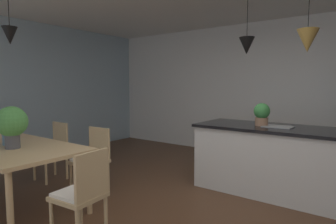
{
  "coord_description": "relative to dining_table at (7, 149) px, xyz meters",
  "views": [
    {
      "loc": [
        1.55,
        -2.53,
        1.45
      ],
      "look_at": [
        -0.45,
        0.16,
        1.14
      ],
      "focal_mm": 30.84,
      "sensor_mm": 36.0,
      "label": 1
    }
  ],
  "objects": [
    {
      "name": "ground_plane",
      "position": [
        2.0,
        0.96,
        -0.71
      ],
      "size": [
        10.0,
        8.4,
        0.04
      ],
      "primitive_type": "cube",
      "color": "#4C301E"
    },
    {
      "name": "wall_back_kitchen",
      "position": [
        2.0,
        4.22,
        0.66
      ],
      "size": [
        10.0,
        0.12,
        2.7
      ],
      "primitive_type": "cube",
      "color": "white",
      "rests_on": "ground_plane"
    },
    {
      "name": "window_wall_left_glazing",
      "position": [
        -2.06,
        0.96,
        0.66
      ],
      "size": [
        0.06,
        8.4,
        2.7
      ],
      "primitive_type": "cube",
      "color": "#9EB7C6",
      "rests_on": "ground_plane"
    },
    {
      "name": "dining_table",
      "position": [
        0.0,
        0.0,
        0.0
      ],
      "size": [
        2.09,
        1.02,
        0.75
      ],
      "color": "tan",
      "rests_on": "ground_plane"
    },
    {
      "name": "chair_far_right",
      "position": [
        0.47,
        0.88,
        -0.21
      ],
      "size": [
        0.42,
        0.42,
        0.87
      ],
      "color": "tan",
      "rests_on": "ground_plane"
    },
    {
      "name": "chair_far_left",
      "position": [
        -0.47,
        0.88,
        -0.21
      ],
      "size": [
        0.41,
        0.41,
        0.87
      ],
      "color": "tan",
      "rests_on": "ground_plane"
    },
    {
      "name": "chair_kitchen_end",
      "position": [
        1.42,
        0.0,
        -0.21
      ],
      "size": [
        0.44,
        0.44,
        0.87
      ],
      "color": "tan",
      "rests_on": "ground_plane"
    },
    {
      "name": "kitchen_island",
      "position": [
        2.41,
        2.32,
        -0.23
      ],
      "size": [
        1.98,
        0.88,
        0.91
      ],
      "color": "silver",
      "rests_on": "ground_plane"
    },
    {
      "name": "pendant_over_table",
      "position": [
        0.14,
        0.03,
        1.32
      ],
      "size": [
        0.17,
        0.17,
        0.79
      ],
      "color": "black"
    },
    {
      "name": "pendant_over_island_main",
      "position": [
        2.02,
        2.32,
        1.3
      ],
      "size": [
        0.21,
        0.21,
        0.83
      ],
      "color": "black"
    },
    {
      "name": "pendant_over_island_aux",
      "position": [
        2.79,
        2.32,
        1.3
      ],
      "size": [
        0.26,
        0.26,
        0.85
      ],
      "color": "black"
    },
    {
      "name": "potted_plant_on_island",
      "position": [
        2.26,
        2.32,
        0.38
      ],
      "size": [
        0.21,
        0.21,
        0.31
      ],
      "color": "#8C664C",
      "rests_on": "kitchen_island"
    },
    {
      "name": "potted_plant_on_table",
      "position": [
        0.28,
        -0.06,
        0.34
      ],
      "size": [
        0.34,
        0.34,
        0.47
      ],
      "color": "#4C4C51",
      "rests_on": "dining_table"
    },
    {
      "name": "vase_on_dining_table",
      "position": [
        0.04,
        0.0,
        0.14
      ],
      "size": [
        0.14,
        0.14,
        0.16
      ],
      "color": "slate",
      "rests_on": "dining_table"
    }
  ]
}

